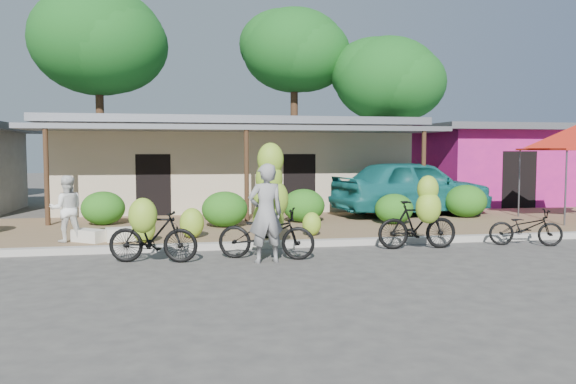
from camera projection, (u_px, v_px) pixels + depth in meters
name	position (u px, v px, depth m)	size (l,w,h in m)	color
ground	(282.00, 265.00, 10.78)	(100.00, 100.00, 0.00)	#403E3C
sidewalk	(251.00, 228.00, 15.67)	(60.00, 6.00, 0.12)	#826246
curb	(267.00, 245.00, 12.73)	(60.00, 0.25, 0.15)	#A8A399
shop_main	(233.00, 164.00, 21.37)	(13.00, 8.50, 3.35)	#C1AC91
shop_pink	(484.00, 164.00, 23.35)	(6.00, 6.00, 3.25)	#C91F7B
tree_far_center	(94.00, 40.00, 25.02)	(5.98, 5.93, 9.44)	#43271A
tree_center_right	(290.00, 49.00, 27.15)	(5.14, 5.02, 9.06)	#43271A
tree_near_right	(382.00, 77.00, 26.04)	(5.02, 4.89, 7.48)	#43271A
hedge_1	(103.00, 208.00, 15.79)	(1.22, 1.09, 0.95)	#185D15
hedge_2	(225.00, 209.00, 15.37)	(1.25, 1.13, 0.98)	#185D15
hedge_3	(304.00, 206.00, 16.41)	(1.25, 1.12, 0.97)	#185D15
hedge_4	(394.00, 209.00, 16.01)	(1.11, 1.00, 0.86)	#185D15
hedge_5	(466.00, 201.00, 17.62)	(1.31, 1.18, 1.02)	#185D15
red_canopy	(576.00, 137.00, 16.80)	(3.50, 3.50, 2.86)	#59595E
bike_left	(152.00, 233.00, 10.91)	(1.83, 1.29, 1.34)	black
bike_center	(268.00, 216.00, 11.60)	(2.10, 1.46, 2.37)	black
bike_right	(419.00, 220.00, 12.43)	(1.83, 1.19, 1.68)	black
bike_far_right	(526.00, 227.00, 13.00)	(1.73, 1.08, 0.86)	black
loose_banana_a	(144.00, 228.00, 12.71)	(0.52, 0.44, 0.65)	#A6C230
loose_banana_b	(192.00, 223.00, 13.39)	(0.58, 0.49, 0.72)	#A6C230
loose_banana_c	(312.00, 224.00, 13.77)	(0.47, 0.40, 0.58)	#A6C230
sack_near	(125.00, 234.00, 13.02)	(0.85, 0.40, 0.30)	silver
sack_far	(89.00, 236.00, 12.85)	(0.75, 0.38, 0.28)	silver
vendor	(266.00, 213.00, 10.99)	(0.71, 0.47, 1.95)	gray
bystander	(67.00, 209.00, 12.79)	(0.74, 0.58, 1.52)	white
teal_van	(412.00, 187.00, 18.24)	(2.15, 5.35, 1.82)	#176768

